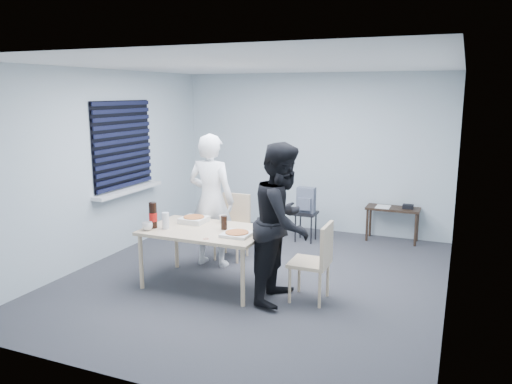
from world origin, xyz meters
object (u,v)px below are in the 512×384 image
at_px(stool, 306,219).
at_px(soda_bottle, 153,216).
at_px(chair_far, 234,221).
at_px(chair_right, 317,257).
at_px(mug_b, 223,219).
at_px(dining_table, 206,234).
at_px(backpack, 306,200).
at_px(person_white, 211,200).
at_px(side_table, 393,213).
at_px(person_black, 283,223).
at_px(mug_a, 147,226).

distance_m(stool, soda_bottle, 2.71).
height_order(chair_far, chair_right, same).
relative_size(chair_far, stool, 1.92).
bearing_deg(mug_b, dining_table, -98.52).
bearing_deg(backpack, mug_b, -84.23).
relative_size(person_white, stool, 3.82).
height_order(chair_right, stool, chair_right).
distance_m(dining_table, side_table, 3.27).
relative_size(dining_table, chair_far, 1.61).
distance_m(person_white, backpack, 1.75).
xyz_separation_m(stool, soda_bottle, (-1.17, -2.40, 0.49)).
relative_size(person_white, mug_b, 17.70).
relative_size(person_black, soda_bottle, 5.70).
bearing_deg(person_black, mug_b, 67.50).
relative_size(chair_right, mug_a, 7.24).
distance_m(dining_table, mug_a, 0.69).
relative_size(chair_right, side_table, 1.10).
relative_size(dining_table, person_black, 0.81).
distance_m(chair_far, mug_b, 0.81).
bearing_deg(side_table, person_black, -107.00).
xyz_separation_m(stool, backpack, (0.00, -0.01, 0.30)).
relative_size(stool, mug_a, 3.77).
distance_m(chair_far, soda_bottle, 1.41).
xyz_separation_m(chair_right, backpack, (-0.78, 2.14, 0.14)).
height_order(side_table, mug_b, mug_b).
bearing_deg(soda_bottle, stool, 63.95).
bearing_deg(person_black, person_white, 60.63).
bearing_deg(person_black, soda_bottle, 95.86).
bearing_deg(mug_a, person_white, 71.26).
bearing_deg(chair_right, backpack, 110.14).
bearing_deg(chair_far, backpack, 56.59).
relative_size(chair_far, person_white, 0.50).
bearing_deg(mug_b, backpack, 74.31).
height_order(stool, mug_a, mug_a).
distance_m(person_white, stool, 1.83).
bearing_deg(mug_b, stool, 74.40).
relative_size(person_white, person_black, 1.00).
relative_size(side_table, mug_b, 8.08).
height_order(chair_right, backpack, chair_right).
xyz_separation_m(person_white, backpack, (0.85, 1.52, -0.23)).
height_order(dining_table, person_black, person_black).
distance_m(side_table, mug_b, 2.96).
height_order(backpack, mug_a, backpack).
xyz_separation_m(chair_right, stool, (-0.78, 2.15, -0.16)).
bearing_deg(stool, soda_bottle, -116.05).
height_order(chair_right, mug_b, chair_right).
distance_m(chair_far, mug_a, 1.49).
bearing_deg(soda_bottle, side_table, 50.25).
distance_m(dining_table, person_black, 1.01).
height_order(dining_table, backpack, backpack).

